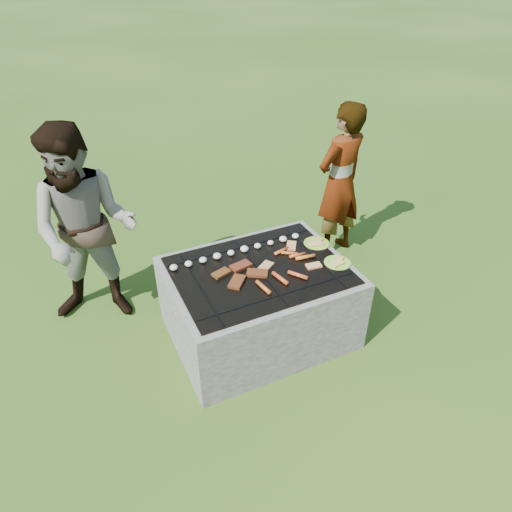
{
  "coord_description": "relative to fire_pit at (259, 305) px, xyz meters",
  "views": [
    {
      "loc": [
        -1.15,
        -2.38,
        2.55
      ],
      "look_at": [
        0.0,
        0.05,
        0.7
      ],
      "focal_mm": 32.0,
      "sensor_mm": 36.0,
      "label": 1
    }
  ],
  "objects": [
    {
      "name": "lawn",
      "position": [
        0.0,
        0.0,
        -0.28
      ],
      "size": [
        60.0,
        60.0,
        0.0
      ],
      "primitive_type": "plane",
      "color": "#274711",
      "rests_on": "ground"
    },
    {
      "name": "fire_pit",
      "position": [
        0.0,
        0.0,
        0.0
      ],
      "size": [
        1.3,
        1.0,
        0.62
      ],
      "color": "#A09A8E",
      "rests_on": "ground"
    },
    {
      "name": "mushrooms",
      "position": [
        -0.07,
        0.26,
        0.35
      ],
      "size": [
        1.06,
        0.06,
        0.04
      ],
      "color": "beige",
      "rests_on": "fire_pit"
    },
    {
      "name": "pork_slabs",
      "position": [
        -0.14,
        0.0,
        0.34
      ],
      "size": [
        0.39,
        0.3,
        0.02
      ],
      "color": "brown",
      "rests_on": "fire_pit"
    },
    {
      "name": "sausages",
      "position": [
        0.19,
        -0.08,
        0.34
      ],
      "size": [
        0.54,
        0.45,
        0.03
      ],
      "color": "#BF531F",
      "rests_on": "fire_pit"
    },
    {
      "name": "bread_on_grate",
      "position": [
        0.25,
        0.03,
        0.34
      ],
      "size": [
        0.45,
        0.41,
        0.02
      ],
      "color": "tan",
      "rests_on": "fire_pit"
    },
    {
      "name": "plate_far",
      "position": [
        0.56,
        0.12,
        0.33
      ],
      "size": [
        0.23,
        0.23,
        0.03
      ],
      "color": "#D0D533",
      "rests_on": "fire_pit"
    },
    {
      "name": "plate_near",
      "position": [
        0.56,
        -0.17,
        0.33
      ],
      "size": [
        0.22,
        0.22,
        0.03
      ],
      "color": "#B6E136",
      "rests_on": "fire_pit"
    },
    {
      "name": "cook",
      "position": [
        1.18,
        0.75,
        0.46
      ],
      "size": [
        0.61,
        0.47,
        1.47
      ],
      "primitive_type": "imported",
      "rotation": [
        0.0,
        0.0,
        3.38
      ],
      "color": "gray",
      "rests_on": "ground"
    },
    {
      "name": "bystander",
      "position": [
        -1.05,
        0.76,
        0.52
      ],
      "size": [
        0.95,
        0.86,
        1.6
      ],
      "primitive_type": "imported",
      "rotation": [
        0.0,
        0.0,
        -0.4
      ],
      "color": "gray",
      "rests_on": "ground"
    }
  ]
}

